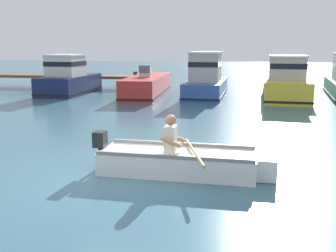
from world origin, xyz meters
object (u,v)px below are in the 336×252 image
(rowboat_with_person, at_px, (181,161))
(moored_boat_yellow, at_px, (286,83))
(moored_boat_red, at_px, (147,86))
(moored_boat_blue, at_px, (206,80))
(moored_boat_navy, at_px, (69,79))

(rowboat_with_person, xyz_separation_m, moored_boat_yellow, (3.41, 12.23, 0.54))
(moored_boat_red, distance_m, moored_boat_blue, 3.07)
(moored_boat_navy, distance_m, moored_boat_yellow, 11.20)
(rowboat_with_person, relative_size, moored_boat_yellow, 0.66)
(moored_boat_navy, xyz_separation_m, moored_boat_blue, (7.33, 0.16, 0.04))
(moored_boat_red, distance_m, moored_boat_yellow, 6.93)
(moored_boat_blue, height_order, moored_boat_yellow, moored_boat_blue)
(rowboat_with_person, relative_size, moored_boat_blue, 0.70)
(moored_boat_blue, relative_size, moored_boat_yellow, 0.94)
(moored_boat_navy, relative_size, moored_boat_red, 0.72)
(moored_boat_red, bearing_deg, moored_boat_navy, -178.48)
(moored_boat_red, bearing_deg, moored_boat_blue, 0.89)
(moored_boat_red, xyz_separation_m, moored_boat_blue, (3.05, 0.05, 0.35))
(moored_boat_navy, bearing_deg, moored_boat_blue, 1.26)
(moored_boat_navy, xyz_separation_m, moored_boat_yellow, (11.20, -0.18, 0.00))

